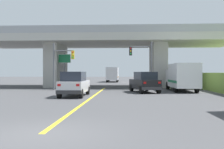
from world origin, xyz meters
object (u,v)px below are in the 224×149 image
at_px(suv_crossing, 145,82).
at_px(highway_sign, 64,62).
at_px(semi_truck_distant, 113,74).
at_px(suv_lead, 74,84).
at_px(box_truck, 182,77).
at_px(traffic_signal_farside, 61,61).
at_px(traffic_signal_nearside, 144,59).

height_order(suv_crossing, highway_sign, highway_sign).
xyz_separation_m(suv_crossing, highway_sign, (-9.87, 7.78, 2.31)).
xyz_separation_m(highway_sign, semi_truck_distant, (5.27, 19.84, -1.74)).
bearing_deg(suv_lead, semi_truck_distant, 87.43).
relative_size(box_truck, highway_sign, 1.59).
bearing_deg(traffic_signal_farside, highway_sign, 98.44).
bearing_deg(highway_sign, suv_lead, -72.76).
xyz_separation_m(suv_crossing, traffic_signal_nearside, (0.16, 3.42, 2.42)).
relative_size(traffic_signal_nearside, highway_sign, 1.19).
xyz_separation_m(traffic_signal_nearside, semi_truck_distant, (-4.76, 24.20, -1.85)).
distance_m(box_truck, semi_truck_distant, 27.05).
bearing_deg(suv_crossing, traffic_signal_nearside, 72.39).
bearing_deg(semi_truck_distant, traffic_signal_farside, -100.77).
distance_m(traffic_signal_farside, semi_truck_distant, 24.73).
bearing_deg(highway_sign, suv_crossing, -38.27).
relative_size(suv_lead, traffic_signal_nearside, 0.86).
relative_size(box_truck, semi_truck_distant, 0.96).
distance_m(suv_crossing, traffic_signal_nearside, 4.19).
bearing_deg(suv_lead, traffic_signal_farside, 111.82).
bearing_deg(box_truck, semi_truck_distant, 108.60).
bearing_deg(suv_crossing, semi_truck_distant, 84.54).
height_order(highway_sign, semi_truck_distant, highway_sign).
bearing_deg(box_truck, highway_sign, 157.34).
height_order(suv_crossing, traffic_signal_nearside, traffic_signal_nearside).
relative_size(suv_lead, highway_sign, 1.02).
bearing_deg(highway_sign, traffic_signal_farside, -81.56).
relative_size(suv_lead, box_truck, 0.64).
bearing_deg(box_truck, suv_lead, -147.10).
height_order(suv_lead, semi_truck_distant, semi_truck_distant).
height_order(box_truck, semi_truck_distant, semi_truck_distant).
xyz_separation_m(box_truck, traffic_signal_nearside, (-3.87, 1.44, 1.90)).
bearing_deg(semi_truck_distant, suv_lead, -92.57).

